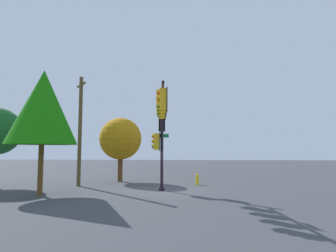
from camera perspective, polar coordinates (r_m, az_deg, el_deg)
The scene contains 6 objects.
ground_plane at distance 18.63m, azimuth -1.29°, elevation -13.09°, with size 120.00×120.00×0.00m, color #3E3F44.
signal_pole_assembly at distance 16.92m, azimuth -1.44°, elevation 1.33°, with size 6.06×1.42×6.39m.
utility_pole at distance 21.77m, azimuth -17.61°, elevation -0.56°, with size 1.48×1.23×8.17m.
fire_hydrant at distance 21.67m, azimuth 6.00°, elevation -10.85°, with size 0.33×0.24×0.83m.
tree_mid at distance 24.04m, azimuth -9.71°, elevation -2.62°, with size 3.57×3.57×5.40m.
tree_far at distance 18.24m, azimuth -24.26°, elevation 3.56°, with size 4.04×4.04×7.45m.
Camera 1 is at (18.38, 1.69, 2.60)m, focal length 29.71 mm.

